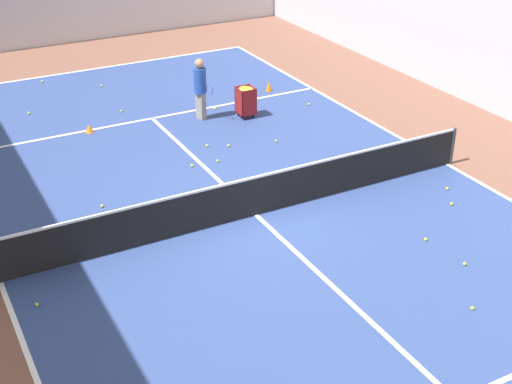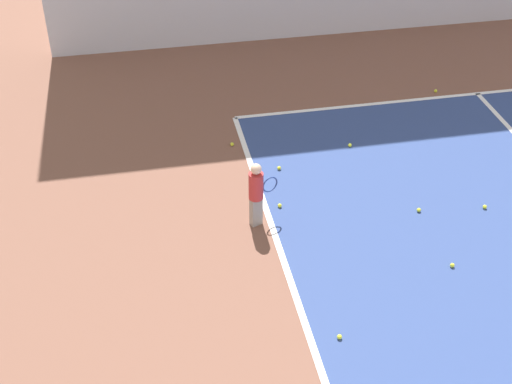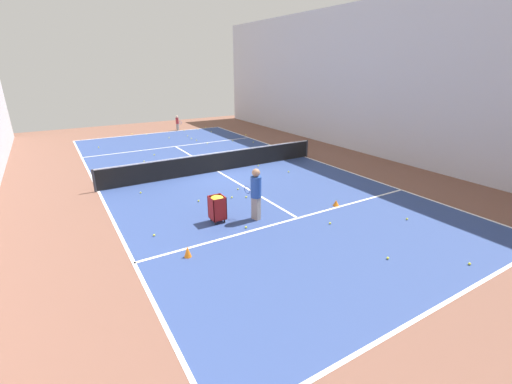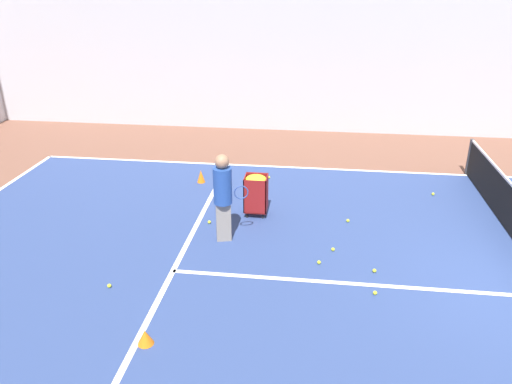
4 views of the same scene
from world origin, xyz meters
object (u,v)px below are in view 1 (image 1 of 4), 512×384
Objects in this scene: training_cone_0 at (89,128)px; training_cone_1 at (269,86)px; ball_cart at (246,96)px; coach_at_net at (200,85)px; tennis_net at (256,195)px.

training_cone_1 is at bearing 5.52° from training_cone_0.
ball_cart reaches higher than training_cone_0.
training_cone_1 is at bearing 44.19° from ball_cart.
training_cone_0 is (-4.35, 1.03, -0.51)m from ball_cart.
ball_cart is 2.36m from training_cone_1.
coach_at_net is at bearing 158.08° from ball_cart.
tennis_net is at bearing -27.00° from coach_at_net.
training_cone_0 is at bearing -114.48° from coach_at_net.
coach_at_net reaches higher than training_cone_0.
ball_cart is (2.45, 5.21, 0.13)m from tennis_net.
ball_cart is 2.84× the size of training_cone_1.
tennis_net is 34.74× the size of training_cone_1.
training_cone_0 is 6.03m from training_cone_1.
coach_at_net is at bearing 77.57° from tennis_net.
tennis_net reaches higher than training_cone_0.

